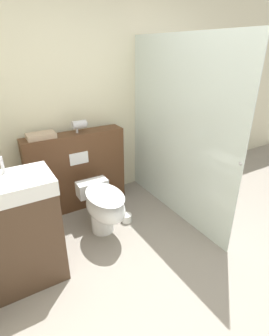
% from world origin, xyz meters
% --- Properties ---
extents(ground_plane, '(12.00, 12.00, 0.00)m').
position_xyz_m(ground_plane, '(0.00, 0.00, 0.00)').
color(ground_plane, gray).
extents(wall_back, '(8.00, 0.06, 2.50)m').
position_xyz_m(wall_back, '(0.00, 1.87, 1.25)').
color(wall_back, beige).
rests_on(wall_back, ground_plane).
extents(partition_panel, '(1.17, 0.24, 0.95)m').
position_xyz_m(partition_panel, '(-0.42, 1.65, 0.48)').
color(partition_panel, '#51331E').
rests_on(partition_panel, ground_plane).
extents(shower_glass, '(0.04, 1.76, 1.98)m').
position_xyz_m(shower_glass, '(0.52, 0.95, 0.99)').
color(shower_glass, silver).
rests_on(shower_glass, ground_plane).
extents(toilet, '(0.36, 0.70, 0.51)m').
position_xyz_m(toilet, '(-0.39, 0.99, 0.33)').
color(toilet, white).
rests_on(toilet, ground_plane).
extents(sink_vanity, '(0.64, 0.43, 1.11)m').
position_xyz_m(sink_vanity, '(-1.23, 0.77, 0.49)').
color(sink_vanity, '#473323').
rests_on(sink_vanity, ground_plane).
extents(hair_drier, '(0.19, 0.09, 0.14)m').
position_xyz_m(hair_drier, '(-0.34, 1.64, 1.05)').
color(hair_drier, '#B7B7BC').
rests_on(hair_drier, partition_panel).
extents(folded_towel, '(0.30, 0.18, 0.06)m').
position_xyz_m(folded_towel, '(-0.77, 1.66, 0.98)').
color(folded_towel, tan).
rests_on(folded_towel, partition_panel).
extents(spare_toilet_roll, '(0.12, 0.12, 0.09)m').
position_xyz_m(spare_toilet_roll, '(-0.09, 1.03, 0.05)').
color(spare_toilet_roll, white).
rests_on(spare_toilet_roll, ground_plane).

